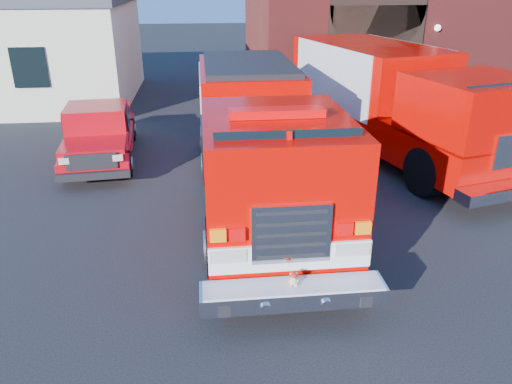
{
  "coord_description": "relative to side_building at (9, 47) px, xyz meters",
  "views": [
    {
      "loc": [
        -0.87,
        -9.63,
        4.99
      ],
      "look_at": [
        0.0,
        -1.2,
        1.3
      ],
      "focal_mm": 35.0,
      "sensor_mm": 36.0,
      "label": 1
    }
  ],
  "objects": [
    {
      "name": "ground",
      "position": [
        9.0,
        -13.0,
        -2.2
      ],
      "size": [
        100.0,
        100.0,
        0.0
      ],
      "primitive_type": "plane",
      "color": "black",
      "rests_on": "ground"
    },
    {
      "name": "parking_stripe_near",
      "position": [
        15.5,
        -12.0,
        -2.2
      ],
      "size": [
        0.12,
        3.0,
        0.01
      ],
      "primitive_type": "cube",
      "color": "yellow",
      "rests_on": "ground"
    },
    {
      "name": "parking_stripe_mid",
      "position": [
        15.5,
        -9.0,
        -2.2
      ],
      "size": [
        0.12,
        3.0,
        0.01
      ],
      "primitive_type": "cube",
      "color": "yellow",
      "rests_on": "ground"
    },
    {
      "name": "parking_stripe_far",
      "position": [
        15.5,
        -6.0,
        -2.2
      ],
      "size": [
        0.12,
        3.0,
        0.01
      ],
      "primitive_type": "cube",
      "color": "yellow",
      "rests_on": "ground"
    },
    {
      "name": "side_building",
      "position": [
        0.0,
        0.0,
        0.0
      ],
      "size": [
        10.2,
        8.2,
        4.35
      ],
      "color": "#E9EAC5",
      "rests_on": "ground"
    },
    {
      "name": "fire_engine",
      "position": [
        9.3,
        -11.63,
        -0.67
      ],
      "size": [
        2.81,
        9.6,
        2.95
      ],
      "color": "black",
      "rests_on": "ground"
    },
    {
      "name": "pickup_truck",
      "position": [
        5.04,
        -8.24,
        -1.43
      ],
      "size": [
        2.25,
        5.17,
        1.65
      ],
      "color": "black",
      "rests_on": "ground"
    },
    {
      "name": "secondary_truck",
      "position": [
        13.76,
        -8.44,
        -0.55
      ],
      "size": [
        5.1,
        9.75,
        3.03
      ],
      "color": "black",
      "rests_on": "ground"
    }
  ]
}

